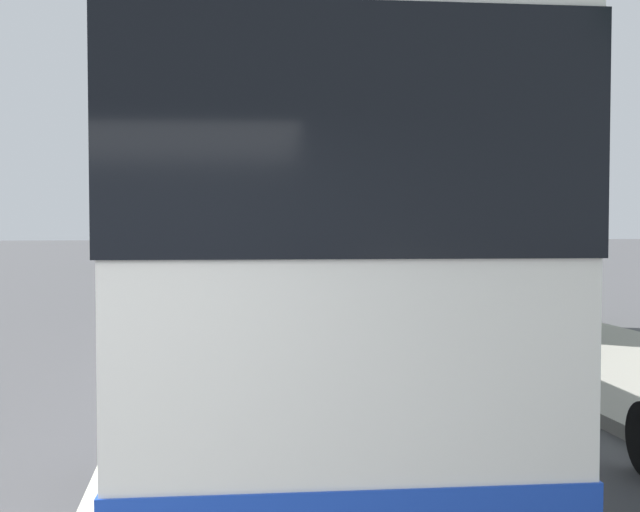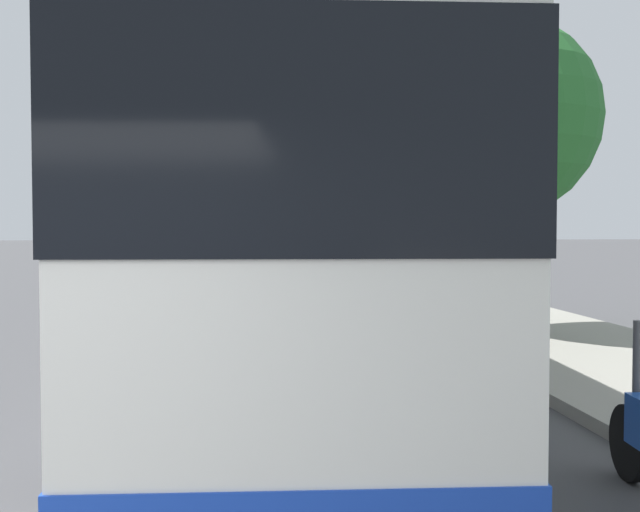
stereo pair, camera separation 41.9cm
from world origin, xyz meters
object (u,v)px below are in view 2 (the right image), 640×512
(car_far_distant, at_px, (178,254))
(roadside_tree_mid_block, at_px, (498,119))
(coach_bus, at_px, (286,220))
(car_behind_bus, at_px, (251,258))

(car_far_distant, xyz_separation_m, roadside_tree_mid_block, (-22.98, -7.21, 3.11))
(car_far_distant, relative_size, roadside_tree_mid_block, 0.81)
(car_far_distant, height_order, roadside_tree_mid_block, roadside_tree_mid_block)
(coach_bus, bearing_deg, car_far_distant, 10.18)
(car_far_distant, bearing_deg, roadside_tree_mid_block, 19.52)
(car_far_distant, xyz_separation_m, car_behind_bus, (-6.67, -3.24, 0.04))
(car_behind_bus, relative_size, roadside_tree_mid_block, 0.78)
(coach_bus, xyz_separation_m, car_far_distant, (26.39, 3.30, -1.33))
(car_far_distant, relative_size, car_behind_bus, 1.05)
(car_far_distant, height_order, car_behind_bus, car_behind_bus)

